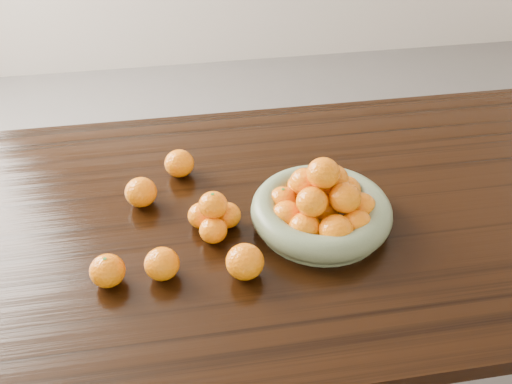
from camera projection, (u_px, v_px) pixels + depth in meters
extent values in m
cube|color=black|center=(261.00, 219.00, 1.40)|extent=(2.00, 1.00, 0.04)
cube|color=black|center=(491.00, 195.00, 2.08)|extent=(0.08, 0.08, 0.71)
cylinder|color=gray|center=(320.00, 221.00, 1.35)|extent=(0.30, 0.30, 0.01)
torus|color=gray|center=(321.00, 211.00, 1.33)|extent=(0.33, 0.33, 0.06)
ellipsoid|color=orange|center=(345.00, 191.00, 1.37)|extent=(0.08, 0.08, 0.07)
ellipsoid|color=orange|center=(325.00, 185.00, 1.39)|extent=(0.08, 0.08, 0.07)
ellipsoid|color=orange|center=(300.00, 188.00, 1.38)|extent=(0.07, 0.07, 0.06)
ellipsoid|color=orange|center=(283.00, 200.00, 1.35)|extent=(0.07, 0.07, 0.06)
ellipsoid|color=orange|center=(287.00, 215.00, 1.30)|extent=(0.07, 0.07, 0.07)
ellipsoid|color=orange|center=(304.00, 228.00, 1.27)|extent=(0.07, 0.07, 0.07)
ellipsoid|color=orange|center=(336.00, 232.00, 1.25)|extent=(0.08, 0.08, 0.07)
ellipsoid|color=orange|center=(356.00, 224.00, 1.28)|extent=(0.07, 0.07, 0.07)
ellipsoid|color=orange|center=(360.00, 208.00, 1.32)|extent=(0.08, 0.08, 0.07)
ellipsoid|color=orange|center=(324.00, 207.00, 1.32)|extent=(0.07, 0.07, 0.07)
ellipsoid|color=orange|center=(332.00, 180.00, 1.33)|extent=(0.08, 0.08, 0.07)
ellipsoid|color=orange|center=(304.00, 181.00, 1.32)|extent=(0.07, 0.07, 0.06)
ellipsoid|color=orange|center=(312.00, 202.00, 1.26)|extent=(0.07, 0.07, 0.07)
ellipsoid|color=orange|center=(345.00, 198.00, 1.27)|extent=(0.07, 0.07, 0.07)
ellipsoid|color=orange|center=(323.00, 173.00, 1.27)|extent=(0.08, 0.08, 0.07)
ellipsoid|color=orange|center=(213.00, 230.00, 1.29)|extent=(0.06, 0.06, 0.06)
ellipsoid|color=orange|center=(227.00, 215.00, 1.33)|extent=(0.06, 0.06, 0.06)
ellipsoid|color=orange|center=(201.00, 215.00, 1.33)|extent=(0.06, 0.06, 0.06)
ellipsoid|color=orange|center=(213.00, 205.00, 1.29)|extent=(0.07, 0.07, 0.06)
ellipsoid|color=orange|center=(107.00, 271.00, 1.18)|extent=(0.07, 0.07, 0.07)
ellipsoid|color=orange|center=(162.00, 264.00, 1.20)|extent=(0.07, 0.07, 0.07)
ellipsoid|color=orange|center=(245.00, 262.00, 1.20)|extent=(0.08, 0.08, 0.08)
ellipsoid|color=orange|center=(141.00, 192.00, 1.39)|extent=(0.08, 0.08, 0.07)
ellipsoid|color=orange|center=(179.00, 163.00, 1.49)|extent=(0.08, 0.08, 0.07)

